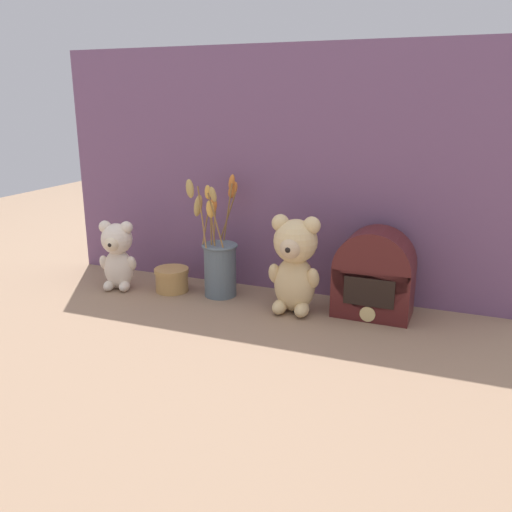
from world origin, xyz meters
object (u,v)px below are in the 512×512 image
(decorative_tin_tall, at_px, (172,280))
(vintage_radio, at_px, (374,277))
(teddy_bear_large, at_px, (295,263))
(teddy_bear_medium, at_px, (117,254))
(flower_vase, at_px, (219,260))

(decorative_tin_tall, bearing_deg, vintage_radio, 3.17)
(teddy_bear_large, distance_m, vintage_radio, 0.21)
(teddy_bear_medium, bearing_deg, teddy_bear_large, 1.79)
(teddy_bear_medium, bearing_deg, vintage_radio, 5.35)
(decorative_tin_tall, bearing_deg, teddy_bear_large, -3.02)
(vintage_radio, height_order, decorative_tin_tall, vintage_radio)
(teddy_bear_large, bearing_deg, teddy_bear_medium, -178.21)
(vintage_radio, relative_size, decorative_tin_tall, 2.29)
(teddy_bear_large, bearing_deg, decorative_tin_tall, 176.98)
(flower_vase, height_order, decorative_tin_tall, flower_vase)
(teddy_bear_medium, bearing_deg, decorative_tin_tall, 13.18)
(teddy_bear_medium, distance_m, vintage_radio, 0.75)
(teddy_bear_large, xyz_separation_m, teddy_bear_medium, (-0.55, -0.02, -0.03))
(teddy_bear_large, xyz_separation_m, flower_vase, (-0.24, 0.04, -0.03))
(flower_vase, distance_m, vintage_radio, 0.44)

